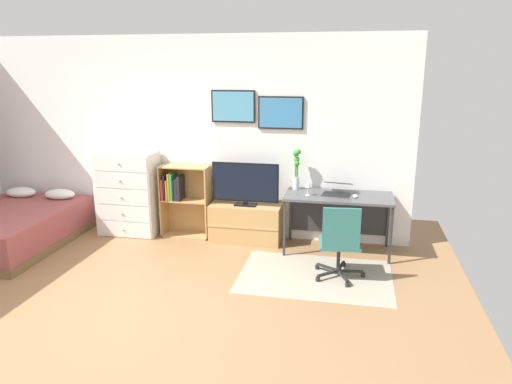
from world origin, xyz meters
TOP-DOWN VIEW (x-y plane):
  - ground_plane at (0.00, 0.00)m, footprint 7.20×7.20m
  - wall_back_with_posters at (0.01, 2.43)m, footprint 6.12×0.09m
  - area_rug at (1.93, 1.23)m, footprint 1.70×1.20m
  - bed at (-2.09, 1.41)m, footprint 1.45×1.95m
  - dresser at (-0.76, 2.15)m, footprint 0.82×0.46m
  - bookshelf at (-0.01, 2.23)m, footprint 0.67×0.30m
  - tv_stand at (0.91, 2.17)m, footprint 0.95×0.41m
  - television at (0.91, 2.15)m, footprint 0.89×0.16m
  - desk at (2.13, 2.13)m, footprint 1.33×0.64m
  - office_chair at (2.18, 1.20)m, footprint 0.57×0.58m
  - laptop at (2.10, 2.12)m, footprint 0.39×0.41m
  - computer_mouse at (2.33, 1.99)m, footprint 0.06×0.10m
  - bamboo_vase at (1.57, 2.26)m, footprint 0.10×0.10m
  - wine_glass at (1.75, 1.97)m, footprint 0.07×0.07m

SIDE VIEW (x-z plane):
  - ground_plane at x=0.00m, z-range 0.00..0.00m
  - area_rug at x=1.93m, z-range 0.00..0.01m
  - bed at x=-2.09m, z-range -0.06..0.54m
  - tv_stand at x=0.91m, z-range 0.00..0.51m
  - office_chair at x=2.18m, z-range 0.03..0.89m
  - bookshelf at x=-0.01m, z-range 0.07..1.06m
  - dresser at x=-0.76m, z-range 0.00..1.17m
  - desk at x=2.13m, z-range 0.24..0.98m
  - computer_mouse at x=2.33m, z-range 0.74..0.77m
  - television at x=0.91m, z-range 0.51..1.08m
  - laptop at x=2.10m, z-range 0.72..0.88m
  - wine_glass at x=1.75m, z-range 0.78..0.96m
  - bamboo_vase at x=1.57m, z-range 0.75..1.28m
  - wall_back_with_posters at x=0.01m, z-range 0.01..2.71m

